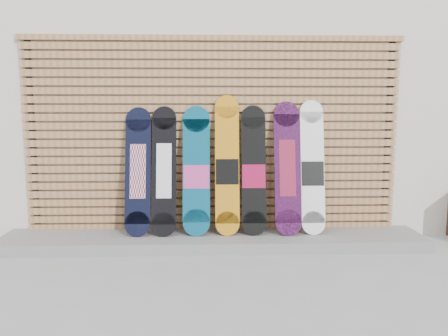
{
  "coord_description": "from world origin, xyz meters",
  "views": [
    {
      "loc": [
        -0.17,
        -3.97,
        1.49
      ],
      "look_at": [
        -0.03,
        0.75,
        0.85
      ],
      "focal_mm": 35.0,
      "sensor_mm": 36.0,
      "label": 1
    }
  ],
  "objects_px": {
    "snowboard_1": "(164,171)",
    "snowboard_6": "(312,168)",
    "snowboard_3": "(227,166)",
    "snowboard_4": "(254,171)",
    "snowboard_0": "(138,171)",
    "snowboard_2": "(196,171)",
    "snowboard_5": "(287,168)"
  },
  "relations": [
    {
      "from": "snowboard_0",
      "to": "snowboard_5",
      "type": "xyz_separation_m",
      "value": [
        1.64,
        -0.01,
        0.03
      ]
    },
    {
      "from": "snowboard_0",
      "to": "snowboard_4",
      "type": "xyz_separation_m",
      "value": [
        1.27,
        0.0,
        0.0
      ]
    },
    {
      "from": "snowboard_1",
      "to": "snowboard_3",
      "type": "distance_m",
      "value": 0.69
    },
    {
      "from": "snowboard_1",
      "to": "snowboard_6",
      "type": "height_order",
      "value": "snowboard_6"
    },
    {
      "from": "snowboard_4",
      "to": "snowboard_1",
      "type": "bearing_deg",
      "value": -179.6
    },
    {
      "from": "snowboard_0",
      "to": "snowboard_1",
      "type": "height_order",
      "value": "snowboard_1"
    },
    {
      "from": "snowboard_3",
      "to": "snowboard_6",
      "type": "height_order",
      "value": "snowboard_3"
    },
    {
      "from": "snowboard_3",
      "to": "snowboard_4",
      "type": "xyz_separation_m",
      "value": [
        0.29,
        -0.0,
        -0.06
      ]
    },
    {
      "from": "snowboard_3",
      "to": "snowboard_0",
      "type": "bearing_deg",
      "value": -179.65
    },
    {
      "from": "snowboard_3",
      "to": "snowboard_6",
      "type": "bearing_deg",
      "value": 0.18
    },
    {
      "from": "snowboard_0",
      "to": "snowboard_2",
      "type": "distance_m",
      "value": 0.64
    },
    {
      "from": "snowboard_2",
      "to": "snowboard_6",
      "type": "relative_size",
      "value": 0.96
    },
    {
      "from": "snowboard_4",
      "to": "snowboard_6",
      "type": "distance_m",
      "value": 0.65
    },
    {
      "from": "snowboard_2",
      "to": "snowboard_4",
      "type": "bearing_deg",
      "value": 0.29
    },
    {
      "from": "snowboard_5",
      "to": "snowboard_2",
      "type": "bearing_deg",
      "value": 179.5
    },
    {
      "from": "snowboard_0",
      "to": "snowboard_3",
      "type": "distance_m",
      "value": 0.98
    },
    {
      "from": "snowboard_0",
      "to": "snowboard_3",
      "type": "relative_size",
      "value": 0.91
    },
    {
      "from": "snowboard_0",
      "to": "snowboard_2",
      "type": "xyz_separation_m",
      "value": [
        0.64,
        0.0,
        -0.0
      ]
    },
    {
      "from": "snowboard_3",
      "to": "snowboard_5",
      "type": "distance_m",
      "value": 0.66
    },
    {
      "from": "snowboard_0",
      "to": "snowboard_3",
      "type": "xyz_separation_m",
      "value": [
        0.98,
        0.01,
        0.06
      ]
    },
    {
      "from": "snowboard_1",
      "to": "snowboard_4",
      "type": "xyz_separation_m",
      "value": [
        0.99,
        0.01,
        -0.01
      ]
    },
    {
      "from": "snowboard_2",
      "to": "snowboard_4",
      "type": "xyz_separation_m",
      "value": [
        0.63,
        0.0,
        0.0
      ]
    },
    {
      "from": "snowboard_5",
      "to": "snowboard_6",
      "type": "bearing_deg",
      "value": 3.35
    },
    {
      "from": "snowboard_0",
      "to": "snowboard_2",
      "type": "bearing_deg",
      "value": 0.09
    },
    {
      "from": "snowboard_3",
      "to": "snowboard_6",
      "type": "xyz_separation_m",
      "value": [
        0.95,
        0.0,
        -0.03
      ]
    },
    {
      "from": "snowboard_0",
      "to": "snowboard_6",
      "type": "bearing_deg",
      "value": 0.26
    },
    {
      "from": "snowboard_0",
      "to": "snowboard_4",
      "type": "distance_m",
      "value": 1.27
    },
    {
      "from": "snowboard_6",
      "to": "snowboard_5",
      "type": "bearing_deg",
      "value": -176.65
    },
    {
      "from": "snowboard_0",
      "to": "snowboard_1",
      "type": "bearing_deg",
      "value": -0.56
    },
    {
      "from": "snowboard_1",
      "to": "snowboard_3",
      "type": "xyz_separation_m",
      "value": [
        0.69,
        0.01,
        0.05
      ]
    },
    {
      "from": "snowboard_3",
      "to": "snowboard_4",
      "type": "distance_m",
      "value": 0.3
    },
    {
      "from": "snowboard_1",
      "to": "snowboard_5",
      "type": "relative_size",
      "value": 0.96
    }
  ]
}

